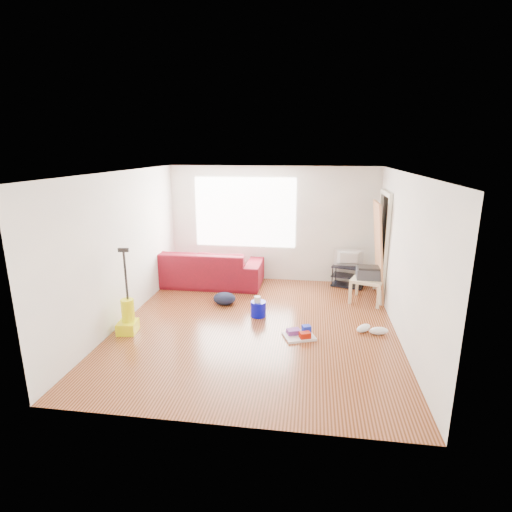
# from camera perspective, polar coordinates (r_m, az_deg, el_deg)

# --- Properties ---
(room) EXTENTS (4.51, 5.01, 2.51)m
(room) POSITION_cam_1_polar(r_m,az_deg,el_deg) (6.44, 0.87, 0.77)
(room) COLOR #49210B
(room) RESTS_ON ground
(sofa) EXTENTS (2.63, 1.03, 0.77)m
(sofa) POSITION_cam_1_polar(r_m,az_deg,el_deg) (8.80, -7.76, -3.93)
(sofa) COLOR #560E18
(sofa) RESTS_ON ground
(tv_stand) EXTENTS (0.73, 0.54, 0.45)m
(tv_stand) POSITION_cam_1_polar(r_m,az_deg,el_deg) (8.70, 12.98, -2.80)
(tv_stand) COLOR black
(tv_stand) RESTS_ON ground
(tv) EXTENTS (0.61, 0.08, 0.35)m
(tv) POSITION_cam_1_polar(r_m,az_deg,el_deg) (8.59, 13.13, -0.31)
(tv) COLOR black
(tv) RESTS_ON tv_stand
(side_table) EXTENTS (0.73, 0.73, 0.47)m
(side_table) POSITION_cam_1_polar(r_m,az_deg,el_deg) (7.89, 15.69, -3.61)
(side_table) COLOR #C4B88E
(side_table) RESTS_ON ground
(printer) EXTENTS (0.45, 0.35, 0.23)m
(printer) POSITION_cam_1_polar(r_m,az_deg,el_deg) (7.84, 15.79, -2.31)
(printer) COLOR #323338
(printer) RESTS_ON side_table
(bucket) EXTENTS (0.30, 0.30, 0.27)m
(bucket) POSITION_cam_1_polar(r_m,az_deg,el_deg) (7.09, 0.34, -8.56)
(bucket) COLOR #0507B2
(bucket) RESTS_ON ground
(toilet_paper) EXTENTS (0.12, 0.12, 0.11)m
(toilet_paper) POSITION_cam_1_polar(r_m,az_deg,el_deg) (6.99, 0.20, -7.25)
(toilet_paper) COLOR silver
(toilet_paper) RESTS_ON bucket
(cleaning_tray) EXTENTS (0.56, 0.51, 0.16)m
(cleaning_tray) POSITION_cam_1_polar(r_m,az_deg,el_deg) (6.37, 6.30, -11.04)
(cleaning_tray) COLOR silver
(cleaning_tray) RESTS_ON ground
(backpack) EXTENTS (0.43, 0.35, 0.23)m
(backpack) POSITION_cam_1_polar(r_m,az_deg,el_deg) (7.62, -4.51, -6.88)
(backpack) COLOR black
(backpack) RESTS_ON ground
(sneakers) EXTENTS (0.54, 0.31, 0.12)m
(sneakers) POSITION_cam_1_polar(r_m,az_deg,el_deg) (6.71, 16.12, -10.06)
(sneakers) COLOR white
(sneakers) RESTS_ON ground
(vacuum) EXTENTS (0.33, 0.36, 1.37)m
(vacuum) POSITION_cam_1_polar(r_m,az_deg,el_deg) (6.74, -17.86, -8.29)
(vacuum) COLOR yellow
(vacuum) RESTS_ON ground
(door_panel) EXTENTS (0.24, 0.76, 1.90)m
(door_panel) POSITION_cam_1_polar(r_m,az_deg,el_deg) (8.21, 16.59, -5.84)
(door_panel) COLOR #BC7A4D
(door_panel) RESTS_ON ground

